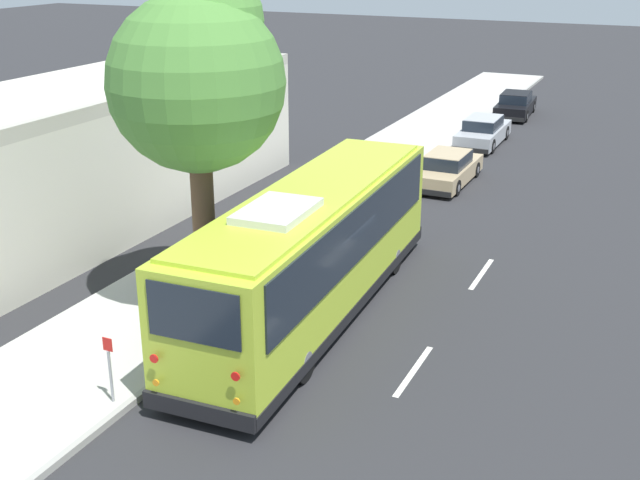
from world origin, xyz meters
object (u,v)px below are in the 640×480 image
at_px(street_tree, 198,72).
at_px(fire_hydrant, 371,187).
at_px(parked_sedan_tan, 448,169).
at_px(parked_sedan_silver, 483,132).
at_px(sign_post_far, 172,334).
at_px(shuttle_bus, 313,245).
at_px(sign_post_near, 110,369).
at_px(parked_sedan_black, 515,105).

xyz_separation_m(street_tree, fire_hydrant, (10.09, -0.42, -5.47)).
distance_m(parked_sedan_tan, parked_sedan_silver, 6.81).
bearing_deg(sign_post_far, parked_sedan_tan, -5.59).
relative_size(shuttle_bus, sign_post_near, 8.09).
bearing_deg(parked_sedan_silver, sign_post_far, 176.34).
distance_m(shuttle_bus, fire_hydrant, 9.51).
distance_m(parked_sedan_silver, street_tree, 21.08).
distance_m(street_tree, sign_post_near, 7.04).
relative_size(parked_sedan_tan, parked_sedan_silver, 0.96).
bearing_deg(sign_post_far, parked_sedan_black, -2.37).
bearing_deg(parked_sedan_tan, sign_post_near, 175.38).
relative_size(sign_post_far, fire_hydrant, 1.26).
bearing_deg(parked_sedan_black, sign_post_near, 174.62).
bearing_deg(sign_post_far, street_tree, 14.61).
distance_m(shuttle_bus, sign_post_near, 6.01).
height_order(shuttle_bus, street_tree, street_tree).
distance_m(shuttle_bus, street_tree, 4.94).
bearing_deg(street_tree, fire_hydrant, -2.41).
relative_size(shuttle_bus, street_tree, 1.38).
distance_m(parked_sedan_tan, street_tree, 14.70).
xyz_separation_m(shuttle_bus, parked_sedan_tan, (12.58, 0.21, -1.26)).
xyz_separation_m(street_tree, sign_post_near, (-4.76, -0.69, -5.14)).
distance_m(parked_sedan_silver, parked_sedan_black, 7.07).
bearing_deg(street_tree, parked_sedan_black, -4.04).
xyz_separation_m(sign_post_far, fire_hydrant, (12.74, 0.27, -0.11)).
distance_m(sign_post_near, fire_hydrant, 14.86).
bearing_deg(sign_post_near, fire_hydrant, 1.03).
height_order(shuttle_bus, parked_sedan_silver, shuttle_bus).
distance_m(shuttle_bus, parked_sedan_tan, 12.64).
height_order(shuttle_bus, parked_sedan_tan, shuttle_bus).
xyz_separation_m(parked_sedan_black, street_tree, (-27.34, 1.93, 5.43)).
bearing_deg(fire_hydrant, shuttle_bus, -167.42).
height_order(sign_post_far, fire_hydrant, sign_post_far).
bearing_deg(sign_post_near, parked_sedan_silver, -2.88).
height_order(parked_sedan_silver, street_tree, street_tree).
bearing_deg(parked_sedan_tan, shuttle_bus, -178.73).
bearing_deg(street_tree, sign_post_near, -171.75).
relative_size(shuttle_bus, parked_sedan_black, 2.56).
height_order(street_tree, sign_post_near, street_tree).
relative_size(parked_sedan_silver, street_tree, 0.56).
distance_m(shuttle_bus, parked_sedan_black, 26.48).
bearing_deg(fire_hydrant, parked_sedan_tan, -28.62).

